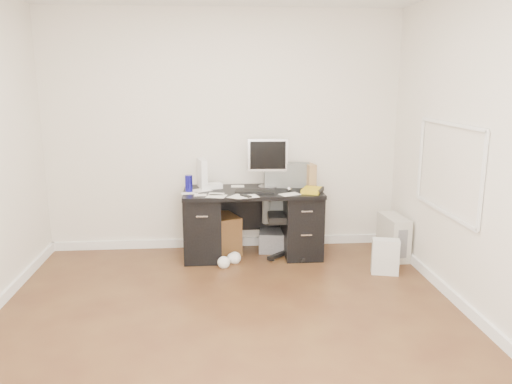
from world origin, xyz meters
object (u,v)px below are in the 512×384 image
desk (253,221)px  keyboard (255,191)px  office_chair (288,211)px  lcd_monitor (268,163)px  pc_tower (393,237)px  wicker_basket (216,235)px

desk → keyboard: 0.38m
desk → office_chair: (0.39, -0.03, 0.11)m
desk → lcd_monitor: 0.66m
office_chair → pc_tower: (1.16, -0.17, -0.28)m
lcd_monitor → keyboard: lcd_monitor is taller
office_chair → keyboard: bearing=-162.0°
wicker_basket → pc_tower: bearing=-7.9°
wicker_basket → desk: bearing=-10.6°
keyboard → lcd_monitor: bearing=63.9°
lcd_monitor → keyboard: 0.39m
desk → wicker_basket: size_ratio=3.38×
desk → lcd_monitor: (0.18, 0.11, 0.63)m
desk → lcd_monitor: size_ratio=2.68×
desk → lcd_monitor: lcd_monitor is taller
desk → pc_tower: desk is taller
lcd_monitor → wicker_basket: 1.00m
desk → wicker_basket: 0.45m
lcd_monitor → office_chair: lcd_monitor is taller
desk → keyboard: keyboard is taller
lcd_monitor → desk: bearing=-146.3°
lcd_monitor → office_chair: 0.58m
wicker_basket → keyboard: bearing=-25.4°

